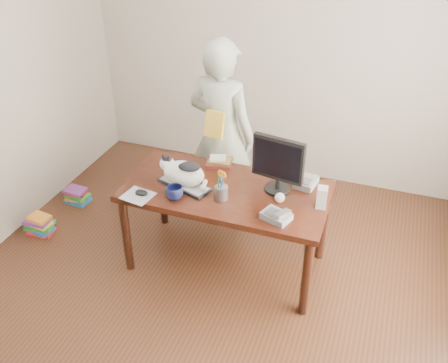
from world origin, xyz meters
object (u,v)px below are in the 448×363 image
Objects in this scene: monitor at (278,162)px; speaker at (322,197)px; book_pile_b at (77,195)px; cat at (182,172)px; desk at (229,199)px; keyboard at (184,185)px; calculator at (306,182)px; baseball at (280,198)px; coffee_mug at (175,193)px; pen_cup at (221,191)px; book_stack at (219,162)px; mouse at (141,193)px; book_pile_a at (40,225)px; person at (222,135)px; phone at (277,216)px.

monitor reaches higher than speaker.
monitor is at bearing 159.66° from speaker.
cat is at bearing -16.87° from book_pile_b.
desk is 3.48× the size of monitor.
keyboard is 2.11× the size of calculator.
monitor is 2.31m from book_pile_b.
cat is 2.55× the size of speaker.
desk is at bearing 166.04° from baseball.
book_pile_b is (-2.29, 0.09, -0.71)m from calculator.
desk is at bearing 45.73° from coffee_mug.
pen_cup is (0.35, -0.07, -0.06)m from cat.
coffee_mug is (-0.00, -0.18, 0.04)m from keyboard.
baseball is 0.71m from book_stack.
mouse reaches higher than book_pile_b.
pen_cup reaches higher than coffee_mug.
monitor is at bearing -132.22° from calculator.
speaker is at bearing 22.45° from cat.
calculator is 2.47m from book_pile_a.
coffee_mug is (0.26, 0.05, 0.03)m from mouse.
person is at bearing 109.80° from pen_cup.
phone is 3.10× the size of baseball.
book_stack is 1.07× the size of calculator.
book_pile_a is (-2.13, -0.30, -0.92)m from monitor.
book_pile_b is at bearing 156.63° from coffee_mug.
keyboard is 0.35m from pen_cup.
phone is at bearing 11.69° from mouse.
phone is 1.00× the size of book_stack.
book_stack is at bearing 85.70° from cat.
phone is at bearing 5.71° from cat.
book_stack is 0.75m from calculator.
coffee_mug reaches higher than keyboard.
book_pile_b is (-2.19, 0.60, -0.71)m from phone.
book_pile_b is at bearing 169.08° from book_stack.
baseball is at bearing -105.97° from calculator.
cat is at bearing -150.74° from calculator.
monitor is 0.43m from phone.
phone is at bearing 0.48° from coffee_mug.
cat is 1.82× the size of book_stack.
coffee_mug is 1.10m from speaker.
cat is 3.26× the size of coffee_mug.
baseball is at bearing 21.27° from keyboard.
monitor is 1.95× the size of book_stack.
desk is 5.92× the size of book_pile_a.
calculator is at bearing -14.26° from book_stack.
pen_cup is 1.94× the size of coffee_mug.
speaker reaches higher than coffee_mug.
phone is (0.47, -0.33, 0.18)m from desk.
speaker reaches higher than mouse.
mouse is at bearing -165.17° from baseball.
pen_cup reaches higher than phone.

